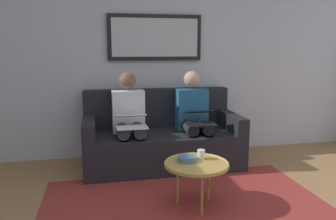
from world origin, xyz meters
TOP-DOWN VIEW (x-y plane):
  - wall_rear at (0.00, -2.60)m, footprint 6.00×0.12m
  - area_rug at (0.00, -0.85)m, footprint 2.60×1.80m
  - couch at (0.00, -2.12)m, footprint 1.86×0.90m
  - framed_mirror at (0.00, -2.51)m, footprint 1.21×0.05m
  - coffee_table at (-0.09, -0.90)m, footprint 0.58×0.58m
  - cup at (-0.16, -1.00)m, footprint 0.07×0.07m
  - bowl at (-0.02, -0.96)m, footprint 0.17×0.17m
  - person_left at (-0.39, -2.05)m, footprint 0.38×0.58m
  - laptop_black at (-0.39, -1.81)m, footprint 0.32×0.37m
  - person_right at (0.39, -2.05)m, footprint 0.38×0.58m
  - laptop_white at (0.39, -1.80)m, footprint 0.34×0.33m

SIDE VIEW (x-z plane):
  - area_rug at x=0.00m, z-range 0.00..0.01m
  - couch at x=0.00m, z-range -0.14..0.76m
  - coffee_table at x=-0.09m, z-range 0.19..0.61m
  - bowl at x=-0.02m, z-range 0.41..0.46m
  - cup at x=-0.16m, z-range 0.41..0.50m
  - person_left at x=-0.39m, z-range 0.04..1.18m
  - person_right at x=0.39m, z-range 0.04..1.18m
  - laptop_white at x=0.39m, z-range 0.55..0.70m
  - laptop_black at x=-0.39m, z-range 0.55..0.71m
  - wall_rear at x=0.00m, z-range 0.00..2.60m
  - framed_mirror at x=0.00m, z-range 1.26..1.84m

